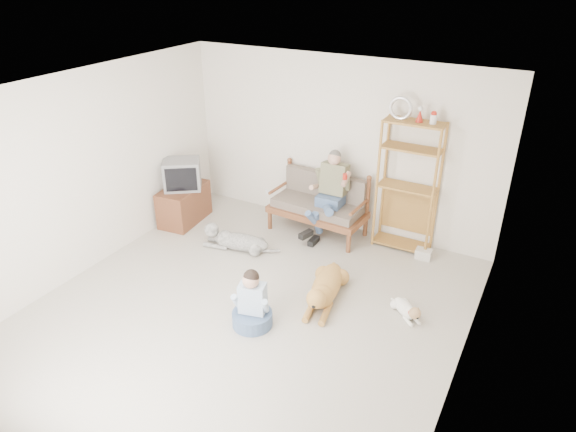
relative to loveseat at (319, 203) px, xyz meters
The scene contains 17 objects.
floor 2.47m from the loveseat, 86.84° to the right, with size 5.50×5.50×0.00m, color beige.
ceiling 3.28m from the loveseat, 86.84° to the right, with size 5.50×5.50×0.00m, color white.
wall_back 0.94m from the loveseat, 68.41° to the left, with size 5.00×5.00×0.00m, color silver.
wall_front 5.24m from the loveseat, 88.52° to the right, with size 5.00×5.00×0.00m, color silver.
wall_left 3.49m from the loveseat, 134.44° to the right, with size 5.50×5.50×0.00m, color silver.
wall_right 3.68m from the loveseat, 42.50° to the right, with size 5.50×5.50×0.00m, color silver.
loveseat is the anchor object (origin of this frame).
man 0.31m from the loveseat, 42.93° to the right, with size 0.53×0.75×1.22m.
etagere 1.42m from the loveseat, ahead, with size 0.87×0.38×2.26m.
book_stack 1.76m from the loveseat, ahead, with size 0.22×0.16×0.14m, color white.
tv_stand 2.24m from the loveseat, 159.90° to the right, with size 0.59×0.95×0.60m.
crt_tv 2.23m from the loveseat, 159.54° to the right, with size 0.73×0.70×0.47m.
wall_outlet 1.18m from the loveseat, 163.93° to the left, with size 0.12×0.02×0.08m, color white.
golden_retriever 1.90m from the loveseat, 62.19° to the right, with size 0.51×1.38×0.42m.
shaggy_dog 1.46m from the loveseat, 127.22° to the right, with size 1.23×0.46×0.37m.
terrier 2.45m from the loveseat, 37.86° to the right, with size 0.50×0.46×0.23m.
child 2.54m from the loveseat, 82.59° to the right, with size 0.48×0.48×0.76m.
Camera 1 is at (2.90, -4.18, 3.96)m, focal length 32.00 mm.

